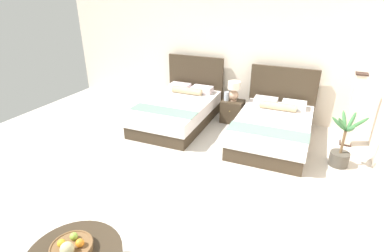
{
  "coord_description": "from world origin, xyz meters",
  "views": [
    {
      "loc": [
        1.82,
        -3.42,
        2.79
      ],
      "look_at": [
        -0.02,
        0.6,
        0.74
      ],
      "focal_mm": 28.14,
      "sensor_mm": 36.0,
      "label": 1
    }
  ],
  "objects_px": {
    "floor_lamp_corner": "(353,111)",
    "table_lamp": "(234,90)",
    "bed_near_corner": "(273,127)",
    "potted_palm": "(341,150)",
    "bed_near_window": "(178,110)",
    "nightstand": "(232,111)",
    "fruit_bowl": "(71,247)",
    "vase": "(227,96)"
  },
  "relations": [
    {
      "from": "bed_near_window",
      "to": "floor_lamp_corner",
      "type": "height_order",
      "value": "floor_lamp_corner"
    },
    {
      "from": "bed_near_window",
      "to": "vase",
      "type": "relative_size",
      "value": 11.19
    },
    {
      "from": "nightstand",
      "to": "fruit_bowl",
      "type": "height_order",
      "value": "fruit_bowl"
    },
    {
      "from": "vase",
      "to": "table_lamp",
      "type": "bearing_deg",
      "value": 23.1
    },
    {
      "from": "table_lamp",
      "to": "fruit_bowl",
      "type": "xyz_separation_m",
      "value": [
        -0.14,
        -4.65,
        -0.21
      ]
    },
    {
      "from": "floor_lamp_corner",
      "to": "table_lamp",
      "type": "bearing_deg",
      "value": 176.65
    },
    {
      "from": "nightstand",
      "to": "table_lamp",
      "type": "height_order",
      "value": "table_lamp"
    },
    {
      "from": "bed_near_window",
      "to": "bed_near_corner",
      "type": "xyz_separation_m",
      "value": [
        2.08,
        0.0,
        -0.02
      ]
    },
    {
      "from": "bed_near_window",
      "to": "bed_near_corner",
      "type": "relative_size",
      "value": 1.03
    },
    {
      "from": "bed_near_corner",
      "to": "nightstand",
      "type": "xyz_separation_m",
      "value": [
        -1.0,
        0.56,
        -0.04
      ]
    },
    {
      "from": "bed_near_corner",
      "to": "potted_palm",
      "type": "relative_size",
      "value": 2.28
    },
    {
      "from": "fruit_bowl",
      "to": "potted_palm",
      "type": "bearing_deg",
      "value": 56.83
    },
    {
      "from": "bed_near_window",
      "to": "nightstand",
      "type": "xyz_separation_m",
      "value": [
        1.08,
        0.56,
        -0.06
      ]
    },
    {
      "from": "table_lamp",
      "to": "fruit_bowl",
      "type": "height_order",
      "value": "table_lamp"
    },
    {
      "from": "bed_near_corner",
      "to": "potted_palm",
      "type": "distance_m",
      "value": 1.3
    },
    {
      "from": "bed_near_corner",
      "to": "vase",
      "type": "relative_size",
      "value": 10.84
    },
    {
      "from": "bed_near_window",
      "to": "nightstand",
      "type": "height_order",
      "value": "bed_near_window"
    },
    {
      "from": "bed_near_window",
      "to": "table_lamp",
      "type": "relative_size",
      "value": 5.18
    },
    {
      "from": "bed_near_corner",
      "to": "fruit_bowl",
      "type": "bearing_deg",
      "value": -105.68
    },
    {
      "from": "fruit_bowl",
      "to": "bed_near_window",
      "type": "bearing_deg",
      "value": 102.99
    },
    {
      "from": "bed_near_window",
      "to": "table_lamp",
      "type": "bearing_deg",
      "value": 28.34
    },
    {
      "from": "bed_near_window",
      "to": "fruit_bowl",
      "type": "xyz_separation_m",
      "value": [
        0.94,
        -4.07,
        0.23
      ]
    },
    {
      "from": "nightstand",
      "to": "vase",
      "type": "height_order",
      "value": "vase"
    },
    {
      "from": "nightstand",
      "to": "potted_palm",
      "type": "relative_size",
      "value": 0.52
    },
    {
      "from": "bed_near_corner",
      "to": "nightstand",
      "type": "height_order",
      "value": "bed_near_corner"
    },
    {
      "from": "floor_lamp_corner",
      "to": "bed_near_corner",
      "type": "bearing_deg",
      "value": -161.86
    },
    {
      "from": "table_lamp",
      "to": "potted_palm",
      "type": "xyz_separation_m",
      "value": [
        2.23,
        -1.03,
        -0.46
      ]
    },
    {
      "from": "bed_near_window",
      "to": "floor_lamp_corner",
      "type": "bearing_deg",
      "value": 7.37
    },
    {
      "from": "table_lamp",
      "to": "vase",
      "type": "bearing_deg",
      "value": -156.9
    },
    {
      "from": "nightstand",
      "to": "potted_palm",
      "type": "bearing_deg",
      "value": -24.28
    },
    {
      "from": "potted_palm",
      "to": "table_lamp",
      "type": "bearing_deg",
      "value": 155.29
    },
    {
      "from": "bed_near_corner",
      "to": "nightstand",
      "type": "bearing_deg",
      "value": 150.99
    },
    {
      "from": "bed_near_corner",
      "to": "floor_lamp_corner",
      "type": "distance_m",
      "value": 1.47
    },
    {
      "from": "vase",
      "to": "potted_palm",
      "type": "height_order",
      "value": "potted_palm"
    },
    {
      "from": "vase",
      "to": "nightstand",
      "type": "bearing_deg",
      "value": 15.86
    },
    {
      "from": "floor_lamp_corner",
      "to": "potted_palm",
      "type": "relative_size",
      "value": 1.47
    },
    {
      "from": "floor_lamp_corner",
      "to": "fruit_bowl",
      "type": "bearing_deg",
      "value": -118.85
    },
    {
      "from": "fruit_bowl",
      "to": "potted_palm",
      "type": "distance_m",
      "value": 4.33
    },
    {
      "from": "fruit_bowl",
      "to": "nightstand",
      "type": "bearing_deg",
      "value": 88.29
    },
    {
      "from": "nightstand",
      "to": "fruit_bowl",
      "type": "xyz_separation_m",
      "value": [
        -0.14,
        -4.63,
        0.28
      ]
    },
    {
      "from": "table_lamp",
      "to": "floor_lamp_corner",
      "type": "bearing_deg",
      "value": -3.35
    },
    {
      "from": "fruit_bowl",
      "to": "potted_palm",
      "type": "relative_size",
      "value": 0.42
    }
  ]
}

